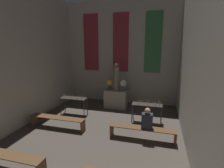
{
  "coord_description": "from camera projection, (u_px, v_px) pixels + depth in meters",
  "views": [
    {
      "loc": [
        2.09,
        0.97,
        3.2
      ],
      "look_at": [
        0.0,
        8.56,
        1.41
      ],
      "focal_mm": 28.0,
      "sensor_mm": 36.0,
      "label": 1
    }
  ],
  "objects": [
    {
      "name": "wall_back",
      "position": [
        121.0,
        53.0,
        9.49
      ],
      "size": [
        6.28,
        0.16,
        5.47
      ],
      "color": "#B2AD9E",
      "rests_on": "ground_plane"
    },
    {
      "name": "wall_right",
      "position": [
        207.0,
        66.0,
        3.79
      ],
      "size": [
        0.12,
        10.57,
        5.47
      ],
      "color": "#B2AD9E",
      "rests_on": "ground_plane"
    },
    {
      "name": "altar",
      "position": [
        116.0,
        98.0,
        9.03
      ],
      "size": [
        1.12,
        0.74,
        0.93
      ],
      "color": "gray",
      "rests_on": "ground_plane"
    },
    {
      "name": "statue",
      "position": [
        116.0,
        78.0,
        8.79
      ],
      "size": [
        0.28,
        0.28,
        1.37
      ],
      "color": "gray",
      "rests_on": "altar"
    },
    {
      "name": "flower_vase_left",
      "position": [
        109.0,
        83.0,
        8.95
      ],
      "size": [
        0.33,
        0.33,
        0.54
      ],
      "color": "#4C5666",
      "rests_on": "altar"
    },
    {
      "name": "flower_vase_right",
      "position": [
        123.0,
        84.0,
        8.76
      ],
      "size": [
        0.33,
        0.33,
        0.54
      ],
      "color": "#4C5666",
      "rests_on": "altar"
    },
    {
      "name": "candle_rack_left",
      "position": [
        74.0,
        100.0,
        8.08
      ],
      "size": [
        1.23,
        0.44,
        0.99
      ],
      "color": "#332D28",
      "rests_on": "ground_plane"
    },
    {
      "name": "candle_rack_right",
      "position": [
        147.0,
        107.0,
        7.22
      ],
      "size": [
        1.23,
        0.44,
        0.99
      ],
      "color": "#332D28",
      "rests_on": "ground_plane"
    },
    {
      "name": "pew_second_left",
      "position": [
        5.0,
        158.0,
        4.52
      ],
      "size": [
        2.22,
        0.36,
        0.44
      ],
      "color": "brown",
      "rests_on": "ground_plane"
    },
    {
      "name": "pew_back_left",
      "position": [
        57.0,
        120.0,
        6.79
      ],
      "size": [
        2.22,
        0.36,
        0.44
      ],
      "color": "brown",
      "rests_on": "ground_plane"
    },
    {
      "name": "pew_back_right",
      "position": [
        142.0,
        131.0,
        5.94
      ],
      "size": [
        2.22,
        0.36,
        0.44
      ],
      "color": "brown",
      "rests_on": "ground_plane"
    },
    {
      "name": "person_seated",
      "position": [
        147.0,
        120.0,
        5.81
      ],
      "size": [
        0.36,
        0.24,
        0.72
      ],
      "color": "#282D38",
      "rests_on": "pew_back_right"
    }
  ]
}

